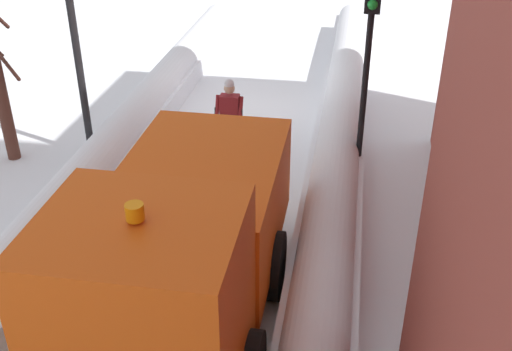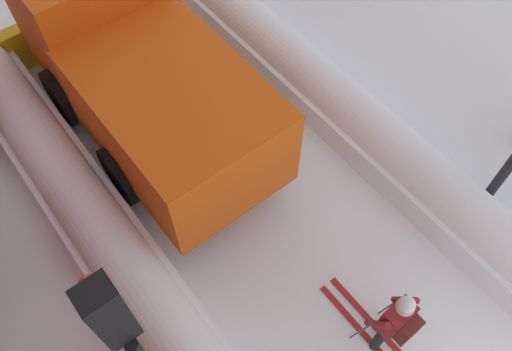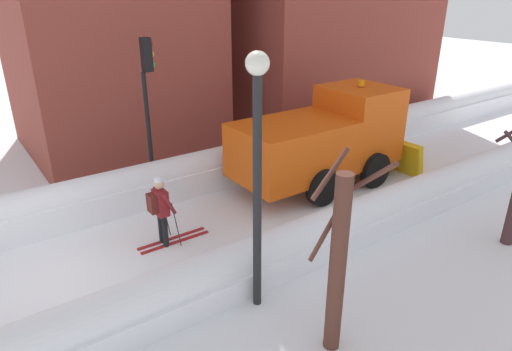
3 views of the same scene
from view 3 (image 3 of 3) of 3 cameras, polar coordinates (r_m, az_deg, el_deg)
ground_plane at (r=15.48m, az=14.51°, el=0.08°), size 80.00×80.00×0.00m
snowbank_left at (r=16.82m, az=8.53°, el=4.40°), size 1.10×36.00×1.18m
snowbank_right at (r=14.05m, az=22.05°, el=-1.48°), size 1.10×36.00×0.98m
plow_truck at (r=14.05m, az=8.82°, el=4.65°), size 3.20×5.98×3.12m
skier at (r=10.87m, az=-11.94°, el=-3.97°), size 0.62×1.80×1.81m
traffic_light_pole at (r=13.06m, az=-13.48°, el=10.64°), size 0.28×0.42×4.55m
street_lamp at (r=7.76m, az=0.17°, el=2.51°), size 0.40×0.40×4.89m
bare_tree_near at (r=7.50m, az=10.33°, el=-10.58°), size 1.21×0.96×3.59m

